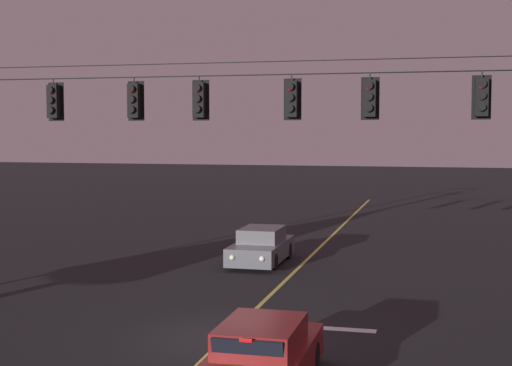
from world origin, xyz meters
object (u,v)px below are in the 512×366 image
(traffic_light_centre, at_px, (199,100))
(car_waiting_near_lane, at_px, (262,358))
(traffic_light_right_inner, at_px, (291,99))
(car_oncoming_lead, at_px, (261,247))
(traffic_light_rightmost, at_px, (370,98))
(traffic_light_left_inner, at_px, (134,101))
(traffic_light_leftmost, at_px, (53,101))
(traffic_light_far_right, at_px, (482,97))

(traffic_light_centre, relative_size, car_waiting_near_lane, 0.28)
(traffic_light_right_inner, relative_size, car_oncoming_lead, 0.28)
(traffic_light_centre, relative_size, traffic_light_right_inner, 1.00)
(traffic_light_rightmost, distance_m, car_oncoming_lead, 11.01)
(car_waiting_near_lane, bearing_deg, car_oncoming_lead, 103.67)
(traffic_light_left_inner, xyz_separation_m, traffic_light_right_inner, (4.53, 0.00, 0.00))
(traffic_light_leftmost, bearing_deg, traffic_light_left_inner, 0.00)
(traffic_light_right_inner, bearing_deg, traffic_light_rightmost, 0.00)
(traffic_light_right_inner, relative_size, car_waiting_near_lane, 0.28)
(traffic_light_leftmost, relative_size, traffic_light_left_inner, 1.00)
(traffic_light_left_inner, relative_size, traffic_light_rightmost, 1.00)
(car_waiting_near_lane, bearing_deg, traffic_light_rightmost, 73.88)
(traffic_light_centre, xyz_separation_m, car_oncoming_lead, (-0.24, 8.27, -5.36))
(traffic_light_centre, relative_size, car_oncoming_lead, 0.28)
(traffic_light_leftmost, distance_m, traffic_light_left_inner, 2.51)
(traffic_light_centre, height_order, car_waiting_near_lane, traffic_light_centre)
(traffic_light_right_inner, xyz_separation_m, traffic_light_rightmost, (2.08, 0.00, 0.00))
(traffic_light_left_inner, bearing_deg, traffic_light_centre, 0.00)
(traffic_light_right_inner, bearing_deg, traffic_light_far_right, 0.00)
(traffic_light_far_right, bearing_deg, traffic_light_left_inner, 180.00)
(traffic_light_leftmost, bearing_deg, car_oncoming_lead, 63.02)
(traffic_light_rightmost, distance_m, car_waiting_near_lane, 7.80)
(traffic_light_far_right, bearing_deg, car_waiting_near_lane, -128.79)
(car_waiting_near_lane, bearing_deg, traffic_light_leftmost, 144.21)
(traffic_light_far_right, height_order, car_waiting_near_lane, traffic_light_far_right)
(traffic_light_leftmost, bearing_deg, traffic_light_rightmost, 0.00)
(traffic_light_left_inner, relative_size, traffic_light_far_right, 1.00)
(traffic_light_right_inner, xyz_separation_m, car_waiting_near_lane, (0.50, -5.44, -5.36))
(traffic_light_left_inner, distance_m, traffic_light_rightmost, 6.60)
(traffic_light_right_inner, bearing_deg, car_oncoming_lead, 108.89)
(traffic_light_left_inner, relative_size, car_waiting_near_lane, 0.28)
(traffic_light_leftmost, relative_size, car_waiting_near_lane, 0.28)
(traffic_light_leftmost, xyz_separation_m, traffic_light_left_inner, (2.51, 0.00, 0.00))
(traffic_light_left_inner, height_order, car_oncoming_lead, traffic_light_left_inner)
(car_oncoming_lead, bearing_deg, traffic_light_centre, -88.37)
(traffic_light_far_right, bearing_deg, car_oncoming_lead, 132.98)
(traffic_light_centre, bearing_deg, traffic_light_rightmost, 0.00)
(car_waiting_near_lane, bearing_deg, traffic_light_right_inner, 95.30)
(traffic_light_centre, xyz_separation_m, traffic_light_far_right, (7.47, 0.00, 0.00))
(traffic_light_rightmost, bearing_deg, traffic_light_left_inner, 180.00)
(traffic_light_leftmost, relative_size, traffic_light_rightmost, 1.00)
(traffic_light_leftmost, bearing_deg, traffic_light_far_right, 0.00)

